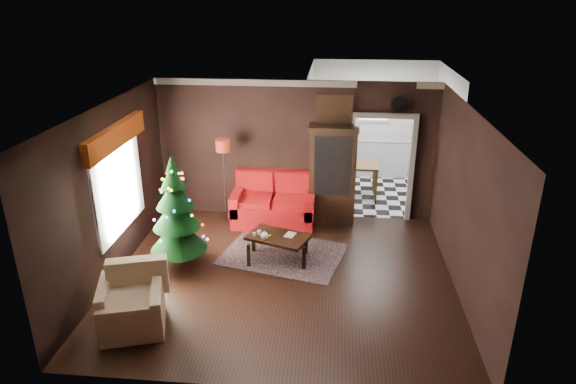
# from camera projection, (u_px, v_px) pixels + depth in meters

# --- Properties ---
(floor) EXTENTS (5.50, 5.50, 0.00)m
(floor) POSITION_uv_depth(u_px,v_px,m) (283.00, 277.00, 8.36)
(floor) COLOR black
(floor) RESTS_ON ground
(ceiling) EXTENTS (5.50, 5.50, 0.00)m
(ceiling) POSITION_uv_depth(u_px,v_px,m) (282.00, 109.00, 7.31)
(ceiling) COLOR white
(ceiling) RESTS_ON ground
(wall_back) EXTENTS (5.50, 0.00, 5.50)m
(wall_back) POSITION_uv_depth(u_px,v_px,m) (296.00, 150.00, 10.14)
(wall_back) COLOR black
(wall_back) RESTS_ON ground
(wall_front) EXTENTS (5.50, 0.00, 5.50)m
(wall_front) POSITION_uv_depth(u_px,v_px,m) (259.00, 287.00, 5.52)
(wall_front) COLOR black
(wall_front) RESTS_ON ground
(wall_left) EXTENTS (0.00, 5.50, 5.50)m
(wall_left) POSITION_uv_depth(u_px,v_px,m) (110.00, 192.00, 8.07)
(wall_left) COLOR black
(wall_left) RESTS_ON ground
(wall_right) EXTENTS (0.00, 5.50, 5.50)m
(wall_right) POSITION_uv_depth(u_px,v_px,m) (465.00, 205.00, 7.59)
(wall_right) COLOR black
(wall_right) RESTS_ON ground
(doorway) EXTENTS (1.10, 0.10, 2.10)m
(doorway) POSITION_uv_depth(u_px,v_px,m) (380.00, 170.00, 10.12)
(doorway) COLOR silver
(doorway) RESTS_ON ground
(left_window) EXTENTS (0.05, 1.60, 1.40)m
(left_window) POSITION_uv_depth(u_px,v_px,m) (118.00, 185.00, 8.23)
(left_window) COLOR white
(left_window) RESTS_ON wall_left
(valance) EXTENTS (0.12, 2.10, 0.35)m
(valance) POSITION_uv_depth(u_px,v_px,m) (116.00, 136.00, 7.92)
(valance) COLOR maroon
(valance) RESTS_ON wall_left
(kitchen_floor) EXTENTS (3.00, 3.00, 0.00)m
(kitchen_floor) POSITION_uv_depth(u_px,v_px,m) (373.00, 191.00, 11.90)
(kitchen_floor) COLOR white
(kitchen_floor) RESTS_ON ground
(kitchen_window) EXTENTS (0.70, 0.06, 0.70)m
(kitchen_window) POSITION_uv_depth(u_px,v_px,m) (373.00, 105.00, 12.60)
(kitchen_window) COLOR white
(kitchen_window) RESTS_ON ground
(rug) EXTENTS (2.36, 1.95, 0.01)m
(rug) POSITION_uv_depth(u_px,v_px,m) (283.00, 254.00, 9.07)
(rug) COLOR #583F4F
(rug) RESTS_ON ground
(loveseat) EXTENTS (1.70, 0.90, 1.00)m
(loveseat) POSITION_uv_depth(u_px,v_px,m) (273.00, 200.00, 10.10)
(loveseat) COLOR #79030A
(loveseat) RESTS_ON ground
(curio_cabinet) EXTENTS (0.90, 0.45, 1.90)m
(curio_cabinet) POSITION_uv_depth(u_px,v_px,m) (332.00, 177.00, 10.03)
(curio_cabinet) COLOR black
(curio_cabinet) RESTS_ON ground
(floor_lamp) EXTENTS (0.37, 0.37, 1.76)m
(floor_lamp) POSITION_uv_depth(u_px,v_px,m) (225.00, 182.00, 10.08)
(floor_lamp) COLOR #272727
(floor_lamp) RESTS_ON ground
(christmas_tree) EXTENTS (0.99, 0.99, 1.79)m
(christmas_tree) POSITION_uv_depth(u_px,v_px,m) (176.00, 210.00, 8.28)
(christmas_tree) COLOR black
(christmas_tree) RESTS_ON ground
(armchair) EXTENTS (1.10, 1.10, 0.90)m
(armchair) POSITION_uv_depth(u_px,v_px,m) (131.00, 300.00, 6.95)
(armchair) COLOR #B3A08E
(armchair) RESTS_ON ground
(coffee_table) EXTENTS (1.17, 0.92, 0.46)m
(coffee_table) POSITION_uv_depth(u_px,v_px,m) (278.00, 248.00, 8.80)
(coffee_table) COLOR black
(coffee_table) RESTS_ON rug
(teapot) EXTENTS (0.19, 0.19, 0.15)m
(teapot) POSITION_uv_depth(u_px,v_px,m) (264.00, 236.00, 8.55)
(teapot) COLOR white
(teapot) RESTS_ON coffee_table
(cup_a) EXTENTS (0.09, 0.09, 0.06)m
(cup_a) POSITION_uv_depth(u_px,v_px,m) (259.00, 232.00, 8.76)
(cup_a) COLOR white
(cup_a) RESTS_ON coffee_table
(cup_b) EXTENTS (0.07, 0.07, 0.05)m
(cup_b) POSITION_uv_depth(u_px,v_px,m) (254.00, 234.00, 8.71)
(cup_b) COLOR white
(cup_b) RESTS_ON coffee_table
(book) EXTENTS (0.16, 0.07, 0.22)m
(book) POSITION_uv_depth(u_px,v_px,m) (286.00, 229.00, 8.72)
(book) COLOR #94765C
(book) RESTS_ON coffee_table
(wall_clock) EXTENTS (0.32, 0.32, 0.06)m
(wall_clock) POSITION_uv_depth(u_px,v_px,m) (399.00, 104.00, 9.55)
(wall_clock) COLOR white
(wall_clock) RESTS_ON wall_back
(painting) EXTENTS (0.62, 0.05, 0.52)m
(painting) POSITION_uv_depth(u_px,v_px,m) (335.00, 110.00, 9.71)
(painting) COLOR tan
(painting) RESTS_ON wall_back
(kitchen_counter) EXTENTS (1.80, 0.60, 0.90)m
(kitchen_counter) POSITION_uv_depth(u_px,v_px,m) (371.00, 157.00, 12.84)
(kitchen_counter) COLOR silver
(kitchen_counter) RESTS_ON ground
(kitchen_table) EXTENTS (0.70, 0.70, 0.75)m
(kitchen_table) POSITION_uv_depth(u_px,v_px,m) (361.00, 180.00, 11.51)
(kitchen_table) COLOR #533721
(kitchen_table) RESTS_ON ground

